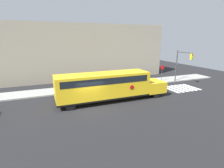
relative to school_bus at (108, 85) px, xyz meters
The scene contains 7 objects.
ground_plane 2.99m from the school_bus, 152.49° to the right, with size 60.00×60.00×0.00m, color black.
sidewalk_strip 6.01m from the school_bus, 112.17° to the left, with size 44.00×3.00×0.15m.
building_backdrop 12.34m from the school_bus, 100.44° to the left, with size 32.00×4.00×8.60m.
crosswalk_stripes 10.90m from the school_bus, ahead, with size 4.00×3.20×0.01m.
school_bus is the anchor object (origin of this frame).
stop_sign 11.53m from the school_bus, 24.45° to the left, with size 0.64×0.10×2.54m.
traffic_light 12.91m from the school_bus, 13.86° to the left, with size 0.28×2.92×4.75m.
Camera 1 is at (-3.95, -15.20, 6.34)m, focal length 28.00 mm.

